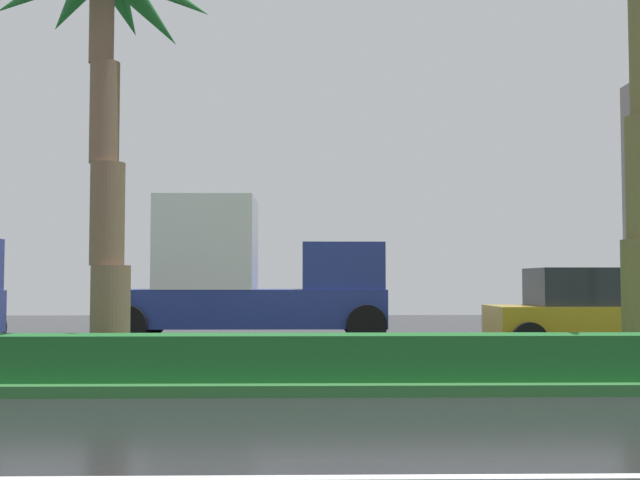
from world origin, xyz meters
name	(u,v)px	position (x,y,z in m)	size (l,w,h in m)	color
ground_plane	(375,374)	(0.00, 9.00, -0.05)	(90.00, 42.00, 0.10)	black
near_lane_divider_stripe	(459,477)	(0.00, 2.00, 0.00)	(81.00, 0.14, 0.01)	white
median_strip	(381,373)	(0.00, 8.00, 0.07)	(85.50, 4.00, 0.15)	#2D6B33
median_hedge	(391,357)	(0.00, 6.60, 0.45)	(76.50, 0.70, 0.60)	#1E6028
palm_tree_mid_left	(104,26)	(-4.21, 7.98, 5.34)	(3.50, 3.59, 6.71)	brown
box_truck_following	(248,277)	(-2.51, 15.19, 1.55)	(6.40, 2.64, 3.46)	navy
car_in_traffic_leading	(595,312)	(4.73, 11.97, 0.83)	(4.30, 2.02, 1.72)	#B28C1E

